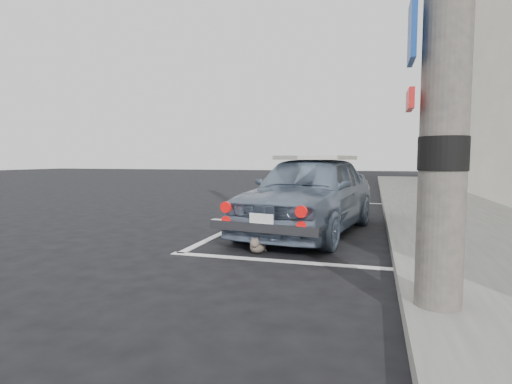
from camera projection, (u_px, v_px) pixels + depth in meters
The scene contains 8 objects.
ground at pixel (255, 250), 5.54m from camera, with size 80.00×80.00×0.00m, color black.
sidewalk at pixel (476, 232), 6.54m from camera, with size 2.80×40.00×0.15m, color slate.
building_far at pixel (464, 111), 22.53m from camera, with size 3.50×10.00×8.00m, color beige.
pline_rear at pixel (282, 261), 4.92m from camera, with size 3.00×0.12×0.01m, color silver.
pline_front at pixel (335, 202), 11.61m from camera, with size 3.00×0.12×0.01m, color silver.
pline_side at pixel (255, 217), 8.66m from camera, with size 0.12×7.00×0.01m, color silver.
retro_coupe at pixel (310, 192), 6.87m from camera, with size 2.22×4.20×1.36m.
cat at pixel (258, 245), 5.34m from camera, with size 0.21×0.47×0.25m.
Camera 1 is at (1.56, -5.23, 1.26)m, focal length 28.00 mm.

